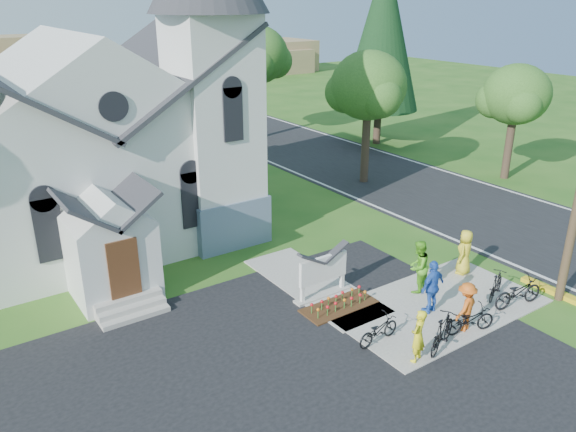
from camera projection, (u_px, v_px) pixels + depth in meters
ground at (416, 328)px, 17.41m from camera, size 120.00×120.00×0.00m
road at (349, 164)px, 34.18m from camera, size 8.00×90.00×0.02m
sidewalk at (437, 306)px, 18.58m from camera, size 7.00×4.00×0.05m
church at (96, 114)px, 22.18m from camera, size 12.35×12.00×13.00m
church_sign at (323, 269)px, 18.86m from camera, size 2.20×0.40×1.70m
flower_bed at (339, 306)px, 18.53m from camera, size 2.60×1.10×0.07m
tree_road_near at (369, 86)px, 29.18m from camera, size 4.00×4.00×7.05m
tree_road_mid at (256, 55)px, 38.44m from camera, size 4.40×4.40×7.80m
tree_road_far at (516, 95)px, 30.01m from camera, size 3.60×3.60×6.30m
conifer at (383, 32)px, 36.41m from camera, size 5.20×5.20×12.40m
distant_hills at (59, 68)px, 61.59m from camera, size 61.00×10.00×5.60m
cyclist_0 at (418, 336)px, 15.51m from camera, size 0.68×0.56×1.59m
bike_0 at (378, 330)px, 16.46m from camera, size 1.60×0.67×0.82m
cyclist_1 at (418, 267)px, 19.15m from camera, size 1.07×0.93×1.87m
bike_1 at (443, 332)px, 16.15m from camera, size 1.84×1.12×1.07m
cyclist_2 at (432, 287)px, 17.89m from camera, size 1.10×0.54×1.81m
bike_2 at (470, 320)px, 16.95m from camera, size 1.75×1.03×0.87m
cyclist_3 at (466, 307)px, 16.96m from camera, size 1.13×0.80×1.58m
bike_3 at (496, 285)px, 18.93m from camera, size 1.57×0.98×0.91m
cyclist_4 at (465, 252)px, 20.45m from camera, size 0.98×0.83×1.69m
bike_4 at (518, 292)px, 18.37m from camera, size 2.01×0.98×1.01m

